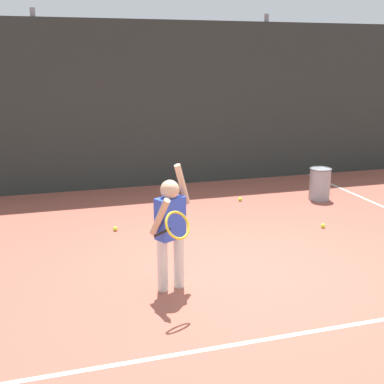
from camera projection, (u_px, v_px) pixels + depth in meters
ground_plane at (240, 268)px, 5.83m from camera, size 20.00×20.00×0.00m
court_line_baseline at (302, 333)px, 4.44m from camera, size 9.00×0.05×0.00m
back_fence_windscreen at (160, 105)px, 9.30m from camera, size 13.30×0.08×3.09m
fence_post_1 at (40, 104)px, 8.75m from camera, size 0.09×0.09×3.24m
fence_post_2 at (264, 99)px, 9.93m from camera, size 0.09×0.09×3.24m
tennis_player at (171, 225)px, 5.11m from camera, size 0.51×0.81×1.35m
ball_hopper at (320, 183)px, 8.61m from camera, size 0.38×0.38×0.56m
tennis_ball_0 at (323, 226)px, 7.20m from camera, size 0.07×0.07×0.07m
tennis_ball_2 at (240, 199)px, 8.57m from camera, size 0.07×0.07×0.07m
tennis_ball_4 at (115, 229)px, 7.08m from camera, size 0.07×0.07×0.07m
tennis_ball_5 at (155, 210)px, 7.97m from camera, size 0.07×0.07×0.07m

